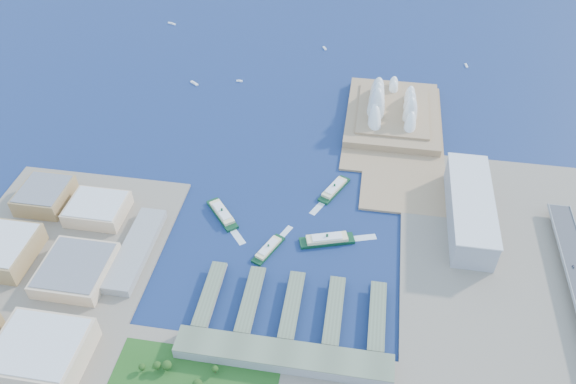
% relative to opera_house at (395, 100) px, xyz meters
% --- Properties ---
extents(ground, '(3000.00, 3000.00, 0.00)m').
position_rel_opera_house_xyz_m(ground, '(-105.00, -280.00, -32.00)').
color(ground, '#0F2148').
rests_on(ground, ground).
extents(west_land, '(220.00, 390.00, 3.00)m').
position_rel_opera_house_xyz_m(west_land, '(-355.00, -385.00, -30.50)').
color(west_land, gray).
rests_on(west_land, ground).
extents(east_land, '(240.00, 500.00, 3.00)m').
position_rel_opera_house_xyz_m(east_land, '(135.00, -330.00, -30.50)').
color(east_land, gray).
rests_on(east_land, ground).
extents(peninsula, '(135.00, 220.00, 3.00)m').
position_rel_opera_house_xyz_m(peninsula, '(2.50, -20.00, -30.50)').
color(peninsula, '#977753').
rests_on(peninsula, ground).
extents(opera_house, '(134.00, 180.00, 58.00)m').
position_rel_opera_house_xyz_m(opera_house, '(0.00, 0.00, 0.00)').
color(opera_house, white).
rests_on(opera_house, peninsula).
extents(toaster_building, '(45.00, 155.00, 35.00)m').
position_rel_opera_house_xyz_m(toaster_building, '(90.00, -200.00, -11.50)').
color(toaster_building, gray).
rests_on(toaster_building, east_land).
extents(west_buildings, '(200.00, 280.00, 27.00)m').
position_rel_opera_house_xyz_m(west_buildings, '(-355.00, -350.00, -15.50)').
color(west_buildings, '#96784B').
rests_on(west_buildings, west_land).
extents(ferry_wharves, '(184.00, 90.00, 9.30)m').
position_rel_opera_house_xyz_m(ferry_wharves, '(-91.00, -355.00, -27.35)').
color(ferry_wharves, '#59654C').
rests_on(ferry_wharves, ground).
extents(terminal_building, '(200.00, 28.00, 12.00)m').
position_rel_opera_house_xyz_m(terminal_building, '(-90.00, -415.00, -23.00)').
color(terminal_building, gray).
rests_on(terminal_building, south_land).
extents(ferry_a, '(48.30, 54.01, 10.95)m').
position_rel_opera_house_xyz_m(ferry_a, '(-192.92, -235.33, -26.52)').
color(ferry_a, '#0D351C').
rests_on(ferry_a, ground).
extents(ferry_b, '(36.62, 56.15, 10.49)m').
position_rel_opera_house_xyz_m(ferry_b, '(-67.05, -170.31, -26.76)').
color(ferry_b, '#0D351C').
rests_on(ferry_b, ground).
extents(ferry_c, '(31.36, 49.39, 9.19)m').
position_rel_opera_house_xyz_m(ferry_c, '(-128.89, -281.34, -27.40)').
color(ferry_c, '#0D351C').
rests_on(ferry_c, ground).
extents(ferry_d, '(63.31, 33.46, 11.62)m').
position_rel_opera_house_xyz_m(ferry_d, '(-66.72, -257.87, -26.19)').
color(ferry_d, '#0D351C').
rests_on(ferry_d, ground).
extents(boat_a, '(15.31, 12.71, 3.09)m').
position_rel_opera_house_xyz_m(boat_a, '(-309.95, 48.32, -30.45)').
color(boat_a, white).
rests_on(boat_a, ground).
extents(boat_b, '(9.83, 3.86, 2.61)m').
position_rel_opera_house_xyz_m(boat_b, '(-241.44, 66.69, -30.69)').
color(boat_b, white).
rests_on(boat_b, ground).
extents(boat_c, '(5.27, 12.57, 2.74)m').
position_rel_opera_house_xyz_m(boat_c, '(117.94, 174.24, -30.63)').
color(boat_c, white).
rests_on(boat_c, ground).
extents(boat_d, '(16.63, 9.34, 2.78)m').
position_rel_opera_house_xyz_m(boat_d, '(-412.05, 248.88, -30.61)').
color(boat_d, white).
rests_on(boat_d, ground).
extents(boat_e, '(8.33, 11.91, 2.82)m').
position_rel_opera_house_xyz_m(boat_e, '(-120.02, 197.28, -30.59)').
color(boat_e, white).
rests_on(boat_e, ground).
extents(car_c, '(1.83, 4.50, 1.30)m').
position_rel_opera_house_xyz_m(car_c, '(191.00, -267.08, -16.50)').
color(car_c, slate).
rests_on(car_c, expressway).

